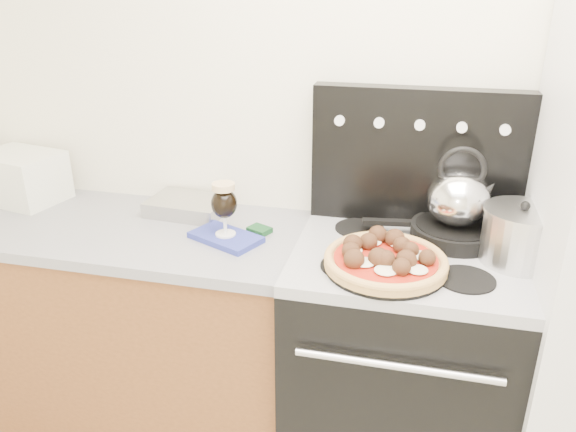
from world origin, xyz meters
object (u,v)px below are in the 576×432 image
(toaster_oven, at_px, (21,177))
(oven_mitt, at_px, (226,237))
(beer_glass, at_px, (224,209))
(stock_pot, at_px, (520,237))
(base_cabinet, at_px, (129,326))
(stove_body, at_px, (397,368))
(pizza_pan, at_px, (385,268))
(skillet, at_px, (454,232))
(pizza, at_px, (386,258))
(tea_kettle, at_px, (459,194))

(toaster_oven, xyz_separation_m, oven_mitt, (0.96, -0.18, -0.09))
(beer_glass, bearing_deg, stock_pot, 1.86)
(base_cabinet, bearing_deg, beer_glass, -4.88)
(stove_body, bearing_deg, pizza_pan, -115.16)
(beer_glass, distance_m, stock_pot, 0.99)
(stove_body, xyz_separation_m, oven_mitt, (-0.64, -0.01, 0.47))
(toaster_oven, relative_size, skillet, 1.08)
(pizza_pan, xyz_separation_m, stock_pot, (0.41, 0.16, 0.08))
(toaster_oven, xyz_separation_m, skillet, (1.75, -0.02, -0.06))
(pizza, distance_m, tea_kettle, 0.38)
(tea_kettle, bearing_deg, base_cabinet, 167.14)
(stove_body, distance_m, stock_pot, 0.66)
(pizza_pan, xyz_separation_m, pizza, (0.00, 0.00, 0.03))
(stove_body, height_order, stock_pot, stock_pot)
(pizza, distance_m, stock_pot, 0.44)
(skillet, distance_m, stock_pot, 0.24)
(skillet, bearing_deg, oven_mitt, -169.00)
(base_cabinet, height_order, stove_body, stove_body)
(skillet, bearing_deg, toaster_oven, 179.23)
(toaster_oven, distance_m, skillet, 1.75)
(pizza, xyz_separation_m, tea_kettle, (0.22, 0.28, 0.13))
(base_cabinet, xyz_separation_m, pizza, (1.04, -0.16, 0.53))
(stock_pot, bearing_deg, base_cabinet, 179.70)
(base_cabinet, height_order, pizza_pan, pizza_pan)
(base_cabinet, xyz_separation_m, pizza_pan, (1.04, -0.16, 0.50))
(stock_pot, bearing_deg, tea_kettle, 147.71)
(skillet, relative_size, tea_kettle, 1.27)
(base_cabinet, relative_size, stove_body, 1.65)
(oven_mitt, bearing_deg, base_cabinet, 175.12)
(pizza_pan, bearing_deg, tea_kettle, 52.13)
(beer_glass, bearing_deg, skillet, 11.00)
(pizza_pan, bearing_deg, toaster_oven, 168.85)
(stove_body, distance_m, pizza, 0.54)
(toaster_oven, xyz_separation_m, stock_pot, (1.94, -0.15, 0.00))
(stove_body, bearing_deg, pizza, -115.16)
(toaster_oven, distance_m, beer_glass, 0.98)
(pizza_pan, height_order, skillet, skillet)
(pizza, bearing_deg, stock_pot, 20.95)
(pizza_pan, bearing_deg, stock_pot, 20.95)
(toaster_oven, distance_m, stock_pot, 1.95)
(base_cabinet, xyz_separation_m, skillet, (1.26, 0.11, 0.52))
(skillet, height_order, tea_kettle, tea_kettle)
(beer_glass, distance_m, pizza_pan, 0.60)
(oven_mitt, height_order, tea_kettle, tea_kettle)
(skillet, bearing_deg, pizza, -127.87)
(stove_body, xyz_separation_m, stock_pot, (0.34, 0.02, 0.57))
(stove_body, bearing_deg, oven_mitt, -178.69)
(toaster_oven, relative_size, oven_mitt, 1.29)
(pizza, bearing_deg, tea_kettle, 52.13)
(stove_body, bearing_deg, beer_glass, -178.69)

